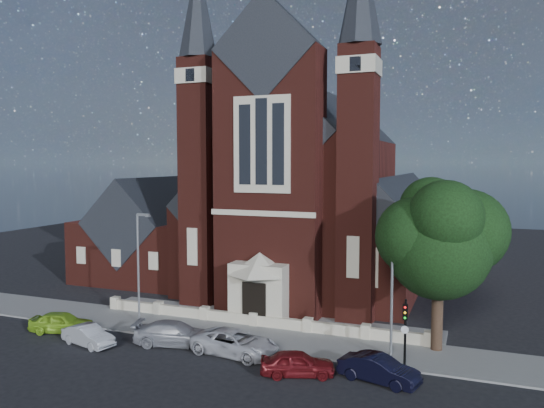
% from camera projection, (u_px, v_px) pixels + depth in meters
% --- Properties ---
extents(ground, '(120.00, 120.00, 0.00)m').
position_uv_depth(ground, '(293.00, 298.00, 45.76)').
color(ground, black).
rests_on(ground, ground).
extents(pavement_strip, '(60.00, 5.00, 0.12)m').
position_uv_depth(pavement_strip, '(243.00, 335.00, 35.99)').
color(pavement_strip, slate).
rests_on(pavement_strip, ground).
extents(forecourt_paving, '(26.00, 3.00, 0.14)m').
position_uv_depth(forecourt_paving, '(265.00, 319.00, 39.71)').
color(forecourt_paving, slate).
rests_on(forecourt_paving, ground).
extents(forecourt_wall, '(24.00, 0.40, 0.90)m').
position_uv_depth(forecourt_wall, '(254.00, 327.00, 37.85)').
color(forecourt_wall, '#C0B599').
rests_on(forecourt_wall, ground).
extents(church, '(20.01, 34.90, 29.20)m').
position_uv_depth(church, '(319.00, 198.00, 52.51)').
color(church, '#4B1A14').
rests_on(church, ground).
extents(parish_hall, '(12.00, 12.20, 10.24)m').
position_uv_depth(parish_hall, '(154.00, 238.00, 53.98)').
color(parish_hall, '#4B1A14').
rests_on(parish_hall, ground).
extents(street_tree, '(6.40, 6.60, 10.70)m').
position_uv_depth(street_tree, '(440.00, 241.00, 32.05)').
color(street_tree, black).
rests_on(street_tree, ground).
extents(street_lamp_left, '(1.16, 0.22, 8.09)m').
position_uv_depth(street_lamp_left, '(139.00, 262.00, 38.00)').
color(street_lamp_left, gray).
rests_on(street_lamp_left, ground).
extents(street_lamp_right, '(1.16, 0.22, 8.09)m').
position_uv_depth(street_lamp_right, '(394.00, 282.00, 31.55)').
color(street_lamp_right, gray).
rests_on(street_lamp_right, ground).
extents(traffic_signal, '(0.28, 0.42, 4.00)m').
position_uv_depth(traffic_signal, '(405.00, 324.00, 29.91)').
color(traffic_signal, black).
rests_on(traffic_signal, ground).
extents(car_lime_van, '(4.57, 2.78, 1.45)m').
position_uv_depth(car_lime_van, '(62.00, 322.00, 36.45)').
color(car_lime_van, '#83B724').
rests_on(car_lime_van, ground).
extents(car_silver_a, '(4.13, 2.26, 1.29)m').
position_uv_depth(car_silver_a, '(88.00, 336.00, 33.88)').
color(car_silver_a, '#A0A3A8').
rests_on(car_silver_a, ground).
extents(car_silver_b, '(5.57, 3.32, 1.51)m').
position_uv_depth(car_silver_b, '(174.00, 334.00, 33.94)').
color(car_silver_b, '#919298').
rests_on(car_silver_b, ground).
extents(car_white_suv, '(5.74, 3.18, 1.52)m').
position_uv_depth(car_white_suv, '(235.00, 343.00, 32.22)').
color(car_white_suv, silver).
rests_on(car_white_suv, ground).
extents(car_dark_red, '(4.41, 2.95, 1.40)m').
position_uv_depth(car_dark_red, '(297.00, 363.00, 29.07)').
color(car_dark_red, maroon).
rests_on(car_dark_red, ground).
extents(car_navy, '(4.58, 2.54, 1.43)m').
position_uv_depth(car_navy, '(379.00, 369.00, 28.20)').
color(car_navy, black).
rests_on(car_navy, ground).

